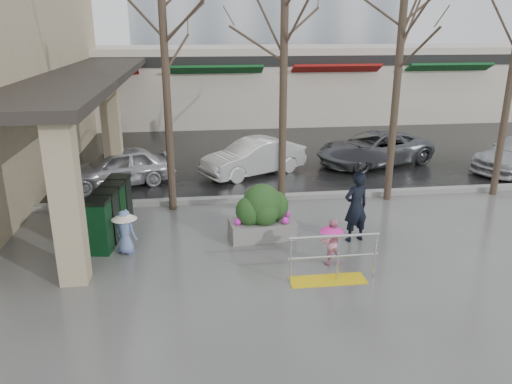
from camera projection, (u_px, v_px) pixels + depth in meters
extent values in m
plane|color=#51514F|center=(258.00, 259.00, 11.38)|extent=(120.00, 120.00, 0.00)
cube|color=black|center=(211.00, 109.00, 32.07)|extent=(120.00, 36.00, 0.01)
cube|color=gray|center=(240.00, 199.00, 15.12)|extent=(120.00, 0.30, 0.15)
cube|color=#2D2823|center=(89.00, 70.00, 17.15)|extent=(2.80, 18.00, 0.25)
cube|color=tan|center=(67.00, 202.00, 9.87)|extent=(0.55, 0.55, 3.50)
cube|color=tan|center=(112.00, 135.00, 15.98)|extent=(0.55, 0.55, 3.50)
cube|color=beige|center=(250.00, 84.00, 27.93)|extent=(34.00, 6.00, 4.00)
cube|color=maroon|center=(92.00, 74.00, 23.92)|extent=(4.50, 1.68, 0.87)
cube|color=#0F4C1E|center=(217.00, 73.00, 24.68)|extent=(4.50, 1.68, 0.87)
cube|color=maroon|center=(334.00, 72.00, 25.44)|extent=(4.50, 1.68, 0.87)
cube|color=#0F4C1E|center=(445.00, 70.00, 26.19)|extent=(4.50, 1.68, 0.87)
cube|color=black|center=(257.00, 61.00, 24.76)|extent=(34.00, 0.35, 0.50)
cube|color=yellow|center=(327.00, 280.00, 10.41)|extent=(1.60, 0.50, 0.02)
cylinder|color=silver|center=(290.00, 261.00, 10.16)|extent=(0.05, 0.05, 1.00)
cylinder|color=silver|center=(338.00, 258.00, 10.28)|extent=(0.05, 0.05, 1.00)
cylinder|color=silver|center=(375.00, 256.00, 10.38)|extent=(0.05, 0.05, 1.00)
cylinder|color=silver|center=(334.00, 236.00, 10.11)|extent=(1.90, 0.06, 0.06)
cylinder|color=silver|center=(333.00, 256.00, 10.25)|extent=(1.90, 0.04, 0.04)
cylinder|color=#382B21|center=(167.00, 91.00, 13.44)|extent=(0.22, 0.22, 6.80)
cylinder|color=#382B21|center=(283.00, 85.00, 13.81)|extent=(0.22, 0.22, 7.00)
cylinder|color=#382B21|center=(396.00, 92.00, 14.31)|extent=(0.22, 0.22, 6.50)
cylinder|color=#382B21|center=(511.00, 78.00, 14.64)|extent=(0.22, 0.22, 7.20)
imported|color=black|center=(356.00, 207.00, 12.10)|extent=(0.73, 0.57, 1.77)
cylinder|color=black|center=(358.00, 171.00, 11.81)|extent=(0.02, 0.02, 1.12)
cone|color=black|center=(360.00, 151.00, 11.67)|extent=(1.40, 1.40, 0.18)
sphere|color=black|center=(360.00, 147.00, 11.63)|extent=(0.05, 0.05, 0.05)
imported|color=pink|center=(331.00, 242.00, 11.00)|extent=(0.54, 0.44, 1.06)
cylinder|color=black|center=(332.00, 233.00, 10.94)|extent=(0.02, 0.02, 0.46)
cone|color=#FF28AD|center=(332.00, 228.00, 10.89)|extent=(0.55, 0.55, 0.18)
sphere|color=black|center=(332.00, 223.00, 10.86)|extent=(0.05, 0.05, 0.05)
imported|color=#6A81BD|center=(125.00, 232.00, 11.52)|extent=(0.62, 0.55, 1.07)
cylinder|color=black|center=(124.00, 222.00, 11.44)|extent=(0.02, 0.02, 0.50)
cone|color=white|center=(124.00, 215.00, 11.39)|extent=(0.58, 0.58, 0.18)
sphere|color=black|center=(123.00, 211.00, 11.35)|extent=(0.05, 0.05, 0.05)
cube|color=slate|center=(262.00, 229.00, 12.47)|extent=(1.67, 0.95, 0.45)
ellipsoid|color=#133E1A|center=(262.00, 204.00, 12.26)|extent=(0.98, 0.88, 1.03)
sphere|color=#133E1A|center=(250.00, 211.00, 12.18)|extent=(0.71, 0.71, 0.71)
sphere|color=#133E1A|center=(274.00, 206.00, 12.46)|extent=(0.75, 0.75, 0.75)
cube|color=#0C3619|center=(99.00, 228.00, 11.53)|extent=(0.57, 0.57, 1.22)
cube|color=black|center=(96.00, 201.00, 11.32)|extent=(0.60, 0.60, 0.09)
cube|color=black|center=(107.00, 218.00, 12.11)|extent=(0.57, 0.57, 1.22)
cube|color=black|center=(104.00, 193.00, 11.90)|extent=(0.60, 0.60, 0.09)
cube|color=#0C3415|center=(114.00, 210.00, 12.69)|extent=(0.57, 0.57, 1.22)
cube|color=black|center=(112.00, 185.00, 12.48)|extent=(0.60, 0.60, 0.09)
cube|color=black|center=(121.00, 202.00, 13.27)|extent=(0.57, 0.57, 1.22)
cube|color=black|center=(118.00, 178.00, 13.06)|extent=(0.60, 0.60, 0.09)
imported|color=#BBBBC0|center=(117.00, 167.00, 16.45)|extent=(3.98, 2.61, 1.26)
imported|color=white|center=(254.00, 157.00, 17.71)|extent=(4.00, 2.96, 1.26)
imported|color=#585B60|center=(374.00, 148.00, 19.00)|extent=(4.96, 3.39, 1.26)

